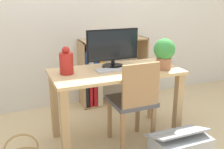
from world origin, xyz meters
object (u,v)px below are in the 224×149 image
Objects in this scene: chair at (134,100)px; bookshelf at (101,74)px; keyboard at (114,70)px; vase at (66,62)px; storage_box at (180,147)px; potted_plant at (164,52)px; monitor at (113,47)px.

bookshelf reaches higher than chair.
keyboard is 0.42× the size of chair.
vase is 1.29m from storage_box.
potted_plant is 0.35× the size of chair.
chair reaches higher than storage_box.
storage_box is at bearing -62.62° from monitor.
chair reaches higher than keyboard.
vase reaches higher than storage_box.
chair is 0.59m from storage_box.
bookshelf is at bearing 98.30° from storage_box.
monitor is 0.60× the size of bookshelf.
vase is at bearing 143.49° from storage_box.
vase is at bearing 172.42° from keyboard.
keyboard is 0.97m from bookshelf.
bookshelf is at bearing 52.55° from vase.
chair is at bearing -60.99° from keyboard.
chair is 1.11m from bookshelf.
bookshelf is at bearing 78.20° from keyboard.
monitor is 0.51m from vase.
bookshelf is (0.64, 0.84, -0.42)m from vase.
chair is 0.95× the size of bookshelf.
chair is at bearing 128.14° from storage_box.
monitor is at bearing -101.08° from bookshelf.
potted_plant reaches higher than bookshelf.
potted_plant is 0.33× the size of bookshelf.
storage_box is at bearing -44.01° from chair.
bookshelf reaches higher than keyboard.
vase is at bearing -127.45° from bookshelf.
monitor reaches higher than bookshelf.
keyboard is at bearing -7.58° from vase.
bookshelf is (0.15, 0.77, -0.51)m from monitor.
chair is at bearing -77.05° from monitor.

